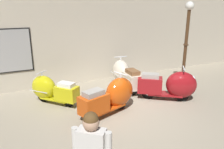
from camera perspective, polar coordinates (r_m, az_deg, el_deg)
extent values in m
plane|color=gray|center=(6.12, 5.29, -10.87)|extent=(60.00, 60.00, 0.00)
cube|color=#BCB29E|center=(8.62, -6.27, 9.90)|extent=(18.00, 0.20, 3.58)
cube|color=black|center=(8.09, -24.58, 5.50)|extent=(1.36, 0.03, 1.46)
cube|color=#9E9E9E|center=(8.07, -24.57, 5.48)|extent=(1.28, 0.01, 1.38)
cylinder|color=black|center=(7.30, -17.13, -5.14)|extent=(0.31, 0.35, 0.39)
cylinder|color=silver|center=(7.30, -17.13, -5.14)|extent=(0.19, 0.19, 0.18)
cylinder|color=black|center=(6.76, -11.09, -6.49)|extent=(0.31, 0.35, 0.39)
cylinder|color=silver|center=(6.76, -11.09, -6.49)|extent=(0.19, 0.19, 0.18)
cube|color=gold|center=(7.03, -14.22, -5.94)|extent=(0.87, 0.93, 0.05)
ellipsoid|color=gold|center=(7.17, -17.03, -3.15)|extent=(0.92, 0.95, 0.74)
cube|color=gold|center=(6.70, -11.47, -4.75)|extent=(0.73, 0.76, 0.43)
cube|color=silver|center=(6.60, -11.61, -2.55)|extent=(0.51, 0.53, 0.12)
sphere|color=silver|center=(7.28, -18.81, -1.31)|extent=(0.15, 0.15, 0.15)
cylinder|color=silver|center=(7.08, -17.45, -0.52)|extent=(0.04, 0.04, 0.27)
cylinder|color=silver|center=(7.04, -17.54, 0.53)|extent=(0.35, 0.30, 0.03)
cube|color=silver|center=(7.01, -18.30, -4.15)|extent=(0.44, 0.50, 0.02)
cylinder|color=black|center=(6.50, 2.25, -6.93)|extent=(0.44, 0.22, 0.44)
cylinder|color=silver|center=(6.50, 2.25, -6.93)|extent=(0.22, 0.16, 0.20)
cylinder|color=black|center=(5.86, -4.94, -9.82)|extent=(0.44, 0.22, 0.44)
cylinder|color=silver|center=(5.86, -4.94, -9.82)|extent=(0.22, 0.16, 0.20)
cube|color=#C6470F|center=(6.17, -1.14, -8.50)|extent=(1.12, 0.71, 0.05)
ellipsoid|color=#C6470F|center=(6.34, 1.94, -4.49)|extent=(1.06, 0.84, 0.83)
cube|color=#C6470F|center=(5.78, -4.66, -7.55)|extent=(0.85, 0.66, 0.48)
cube|color=gray|center=(5.66, -4.74, -4.72)|extent=(0.60, 0.46, 0.13)
sphere|color=silver|center=(6.47, 3.86, -1.89)|extent=(0.16, 0.16, 0.16)
cylinder|color=silver|center=(6.23, 2.18, -1.13)|extent=(0.05, 0.05, 0.31)
cylinder|color=silver|center=(6.18, 2.20, 0.22)|extent=(0.19, 0.47, 0.04)
cube|color=silver|center=(6.54, 0.17, -4.29)|extent=(0.70, 0.25, 0.03)
cylinder|color=black|center=(8.45, 2.11, -1.10)|extent=(0.12, 0.45, 0.44)
cylinder|color=silver|center=(8.45, 2.11, -1.10)|extent=(0.12, 0.21, 0.20)
cylinder|color=black|center=(7.55, 5.31, -3.43)|extent=(0.12, 0.45, 0.44)
cylinder|color=silver|center=(7.55, 5.31, -3.43)|extent=(0.12, 0.21, 0.20)
cube|color=beige|center=(8.00, 3.62, -2.35)|extent=(0.47, 1.07, 0.06)
ellipsoid|color=beige|center=(8.31, 2.29, 0.85)|extent=(0.64, 0.97, 0.84)
cube|color=beige|center=(7.51, 5.21, -1.58)|extent=(0.49, 0.78, 0.49)
cube|color=brown|center=(7.41, 5.27, 0.68)|extent=(0.34, 0.55, 0.13)
sphere|color=silver|center=(8.52, 1.46, 2.89)|extent=(0.17, 0.17, 0.17)
cylinder|color=silver|center=(8.23, 2.23, 3.49)|extent=(0.05, 0.05, 0.31)
cylinder|color=silver|center=(8.20, 2.24, 4.54)|extent=(0.49, 0.07, 0.04)
cube|color=silver|center=(8.22, 0.48, 0.28)|extent=(0.06, 0.74, 0.03)
cylinder|color=black|center=(7.33, 17.46, -4.86)|extent=(0.41, 0.33, 0.44)
cylinder|color=silver|center=(7.33, 17.46, -4.86)|extent=(0.22, 0.20, 0.20)
cylinder|color=black|center=(7.28, 9.22, -4.42)|extent=(0.41, 0.33, 0.44)
cylinder|color=silver|center=(7.28, 9.22, -4.42)|extent=(0.22, 0.20, 0.20)
cube|color=maroon|center=(7.29, 13.35, -4.81)|extent=(1.08, 0.95, 0.06)
ellipsoid|color=maroon|center=(7.21, 17.25, -2.52)|extent=(1.09, 1.01, 0.84)
cube|color=maroon|center=(7.19, 9.67, -2.64)|extent=(0.87, 0.80, 0.49)
cube|color=gray|center=(7.09, 9.79, -0.29)|extent=(0.61, 0.56, 0.13)
sphere|color=silver|center=(7.18, 19.87, -0.92)|extent=(0.17, 0.17, 0.17)
cylinder|color=silver|center=(7.10, 17.79, 0.39)|extent=(0.05, 0.05, 0.31)
cylinder|color=silver|center=(7.06, 17.90, 1.59)|extent=(0.32, 0.41, 0.04)
cube|color=silver|center=(7.50, 17.02, -2.20)|extent=(0.60, 0.45, 0.03)
cylinder|color=#472D19|center=(8.47, 17.40, -2.80)|extent=(0.28, 0.28, 0.18)
cylinder|color=#472D19|center=(8.12, 18.26, 6.32)|extent=(0.11, 0.11, 2.56)
torus|color=#472D19|center=(8.10, 18.34, 7.21)|extent=(0.19, 0.19, 0.04)
sphere|color=white|center=(8.00, 19.23, 16.25)|extent=(0.29, 0.29, 0.29)
cube|color=silver|center=(3.09, -5.19, -18.39)|extent=(0.41, 0.39, 0.56)
cylinder|color=silver|center=(3.17, -9.28, -17.77)|extent=(0.09, 0.09, 0.58)
sphere|color=tan|center=(2.88, -5.40, -12.17)|extent=(0.21, 0.21, 0.21)
sphere|color=brown|center=(2.86, -5.43, -11.33)|extent=(0.20, 0.20, 0.20)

